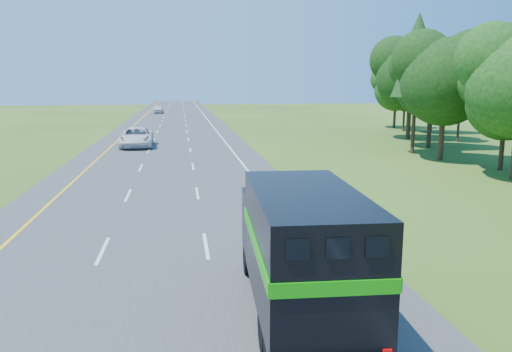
{
  "coord_description": "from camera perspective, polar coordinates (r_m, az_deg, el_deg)",
  "views": [
    {
      "loc": [
        1.02,
        2.46,
        5.87
      ],
      "look_at": [
        4.6,
        26.04,
        1.45
      ],
      "focal_mm": 35.0,
      "sensor_mm": 36.0,
      "label": 1
    }
  ],
  "objects": [
    {
      "name": "white_suv",
      "position": [
        48.22,
        -13.49,
        4.34
      ],
      "size": [
        3.13,
        6.54,
        1.8
      ],
      "primitive_type": "imported",
      "rotation": [
        0.0,
        0.0,
        0.02
      ],
      "color": "silver",
      "rests_on": "road"
    },
    {
      "name": "far_car",
      "position": [
        103.12,
        -11.07,
        7.49
      ],
      "size": [
        1.89,
        4.58,
        1.55
      ],
      "primitive_type": "imported",
      "rotation": [
        0.0,
        0.0,
        -0.01
      ],
      "color": "silver",
      "rests_on": "road"
    },
    {
      "name": "lane_markings",
      "position": [
        47.91,
        -9.8,
        3.36
      ],
      "size": [
        11.15,
        260.0,
        0.01
      ],
      "color": "yellow",
      "rests_on": "road"
    },
    {
      "name": "road",
      "position": [
        47.91,
        -9.8,
        3.33
      ],
      "size": [
        15.0,
        260.0,
        0.04
      ],
      "primitive_type": "cube",
      "color": "#38383A",
      "rests_on": "ground"
    },
    {
      "name": "horse_truck",
      "position": [
        12.5,
        5.11,
        -8.25
      ],
      "size": [
        2.77,
        7.8,
        3.4
      ],
      "rotation": [
        0.0,
        0.0,
        -0.05
      ],
      "color": "black",
      "rests_on": "road"
    }
  ]
}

